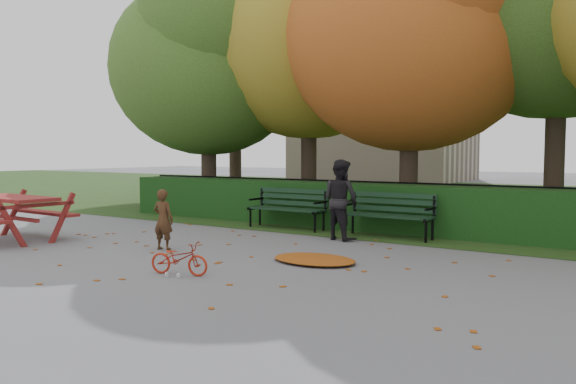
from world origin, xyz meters
The scene contains 17 objects.
ground centered at (0.00, 0.00, 0.00)m, with size 90.00×90.00×0.00m, color slate.
grass_strip centered at (0.00, 14.00, 0.01)m, with size 90.00×90.00×0.00m, color #1F3914.
building_left centered at (-9.00, 26.00, 7.50)m, with size 10.00×7.00×15.00m, color #BDA691.
hedge centered at (0.00, 4.50, 0.50)m, with size 13.00×0.90×1.00m, color black.
iron_fence centered at (0.00, 5.30, 0.54)m, with size 14.00×0.04×1.02m.
tree_a centered at (-5.19, 5.58, 4.52)m, with size 5.88×5.60×7.48m.
tree_b centered at (-2.44, 6.75, 5.40)m, with size 6.72×6.40×8.79m.
tree_c centered at (0.83, 5.96, 4.82)m, with size 6.30×6.00×8.00m.
tree_f centered at (-7.13, 9.24, 5.69)m, with size 6.93×6.60×9.19m.
bench_left centered at (-1.30, 3.70, 0.52)m, with size 1.80×0.57×0.88m.
bench_right centered at (1.10, 3.70, 0.52)m, with size 1.80×0.57×0.88m.
picnic_table centered at (-4.71, -0.68, 0.66)m, with size 2.03×1.66×0.96m.
leaf_pile centered at (1.17, 0.70, 0.05)m, with size 1.34×0.93×0.09m, color #7C380E.
leaf_scatter centered at (0.00, 0.30, 0.01)m, with size 9.00×5.70×0.01m, color #7C380E, non-canonical shape.
child centered at (-1.58, 0.21, 0.53)m, with size 0.38×0.25×1.05m, color #402614.
adult centered at (0.43, 2.90, 0.77)m, with size 0.75×0.59×1.55m, color black.
bicycle centered at (0.09, -1.10, 0.23)m, with size 0.30×0.87×0.46m, color #A7220F.
Camera 1 is at (5.54, -6.60, 1.67)m, focal length 35.00 mm.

